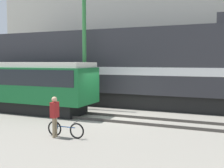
% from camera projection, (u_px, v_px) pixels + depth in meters
% --- Properties ---
extents(ground_plane, '(120.00, 120.00, 0.00)m').
position_uv_depth(ground_plane, '(116.00, 117.00, 15.54)').
color(ground_plane, gray).
extents(track_near, '(60.00, 1.50, 0.14)m').
position_uv_depth(track_near, '(112.00, 118.00, 14.98)').
color(track_near, '#47423D').
rests_on(track_near, ground).
extents(track_far, '(60.00, 1.51, 0.14)m').
position_uv_depth(track_far, '(138.00, 106.00, 19.17)').
color(track_far, '#47423D').
rests_on(track_far, ground).
extents(building_backdrop, '(30.77, 6.00, 15.41)m').
position_uv_depth(building_backdrop, '(164.00, 10.00, 25.08)').
color(building_backdrop, beige).
rests_on(building_backdrop, ground).
extents(freight_locomotive, '(19.21, 3.04, 5.79)m').
position_uv_depth(freight_locomotive, '(118.00, 67.00, 19.56)').
color(freight_locomotive, black).
rests_on(freight_locomotive, ground).
extents(streetcar, '(10.84, 2.54, 3.03)m').
position_uv_depth(streetcar, '(13.00, 83.00, 17.52)').
color(streetcar, black).
rests_on(streetcar, ground).
extents(bicycle, '(1.68, 0.44, 0.70)m').
position_uv_depth(bicycle, '(66.00, 130.00, 11.36)').
color(bicycle, black).
rests_on(bicycle, ground).
extents(person, '(0.23, 0.37, 1.67)m').
position_uv_depth(person, '(55.00, 113.00, 11.32)').
color(person, '#8C7A5B').
rests_on(person, ground).
extents(utility_pole_left, '(0.25, 0.25, 7.47)m').
position_uv_depth(utility_pole_left, '(84.00, 51.00, 17.93)').
color(utility_pole_left, '#2D7238').
rests_on(utility_pole_left, ground).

